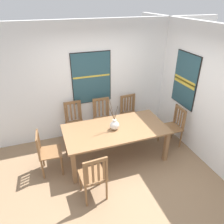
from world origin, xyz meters
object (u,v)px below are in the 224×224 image
at_px(chair_1, 103,118).
at_px(painting_on_side_wall, 185,80).
at_px(centerpiece_vase, 114,125).
at_px(dining_table, 115,132).
at_px(chair_0, 173,126).
at_px(chair_2, 130,113).
at_px(chair_4, 94,176).
at_px(chair_3, 75,122).
at_px(chair_5, 47,152).
at_px(painting_on_back_wall, 92,78).

height_order(chair_1, painting_on_side_wall, painting_on_side_wall).
distance_m(centerpiece_vase, chair_1, 0.94).
bearing_deg(dining_table, chair_0, 0.31).
relative_size(chair_2, chair_4, 1.00).
relative_size(centerpiece_vase, chair_2, 0.72).
relative_size(chair_0, chair_1, 0.96).
relative_size(centerpiece_vase, chair_3, 0.69).
bearing_deg(chair_5, chair_2, 22.69).
bearing_deg(chair_0, centerpiece_vase, -178.93).
bearing_deg(centerpiece_vase, painting_on_side_wall, 8.33).
height_order(chair_2, chair_4, chair_2).
bearing_deg(chair_5, painting_on_back_wall, 43.12).
bearing_deg(chair_0, chair_2, 128.18).
height_order(dining_table, chair_4, chair_4).
relative_size(chair_2, chair_5, 1.05).
xyz_separation_m(chair_4, painting_on_back_wall, (0.54, 2.05, 0.94)).
xyz_separation_m(chair_4, chair_5, (-0.67, 0.92, -0.01)).
distance_m(centerpiece_vase, painting_on_side_wall, 1.88).
xyz_separation_m(chair_0, chair_4, (-2.12, -0.90, -0.00)).
xyz_separation_m(centerpiece_vase, chair_5, (-1.35, 0.04, -0.35)).
bearing_deg(chair_5, chair_1, 31.55).
relative_size(dining_table, chair_5, 2.32).
distance_m(dining_table, chair_3, 1.14).
height_order(chair_1, chair_2, chair_1).
distance_m(chair_0, chair_1, 1.66).
bearing_deg(painting_on_back_wall, chair_1, -62.64).
relative_size(centerpiece_vase, chair_4, 0.72).
bearing_deg(chair_1, chair_2, 2.80).
xyz_separation_m(dining_table, chair_0, (1.41, 0.01, -0.15)).
bearing_deg(painting_on_back_wall, chair_0, -36.12).
height_order(chair_0, chair_5, chair_0).
distance_m(chair_2, painting_on_back_wall, 1.31).
bearing_deg(chair_4, chair_2, 51.65).
height_order(chair_3, chair_4, chair_3).
relative_size(chair_2, painting_on_back_wall, 0.79).
height_order(dining_table, chair_5, chair_5).
bearing_deg(painting_on_side_wall, centerpiece_vase, -171.67).
distance_m(centerpiece_vase, chair_0, 1.48).
bearing_deg(painting_on_back_wall, painting_on_side_wall, -26.14).
relative_size(chair_1, chair_3, 1.00).
xyz_separation_m(chair_3, painting_on_side_wall, (2.39, -0.67, 0.97)).
xyz_separation_m(chair_0, chair_2, (-0.70, 0.89, 0.01)).
relative_size(dining_table, painting_on_side_wall, 1.75).
bearing_deg(painting_on_side_wall, chair_1, 160.06).
height_order(chair_2, painting_on_back_wall, painting_on_back_wall).
relative_size(chair_2, chair_3, 0.96).
height_order(chair_0, painting_on_back_wall, painting_on_back_wall).
xyz_separation_m(chair_0, painting_on_back_wall, (-1.58, 1.15, 0.94)).
xyz_separation_m(centerpiece_vase, chair_0, (1.44, 0.03, -0.34)).
relative_size(chair_4, chair_5, 1.05).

